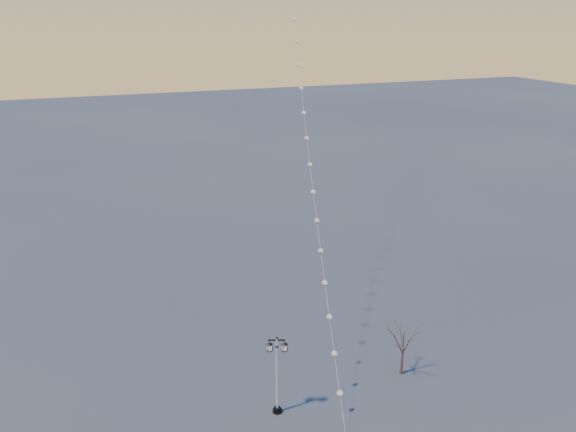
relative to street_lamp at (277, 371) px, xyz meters
name	(u,v)px	position (x,y,z in m)	size (l,w,h in m)	color
ground	(300,429)	(0.72, -1.87, -2.85)	(300.00, 300.00, 0.00)	#484B49
street_lamp	(277,371)	(0.00, 0.00, 0.00)	(1.25, 0.75, 5.14)	black
bare_tree	(404,341)	(8.90, 0.63, -0.40)	(2.12, 2.12, 3.53)	brown
kite_train	(296,0)	(10.09, 22.64, 20.59)	(15.20, 52.88, 47.03)	black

